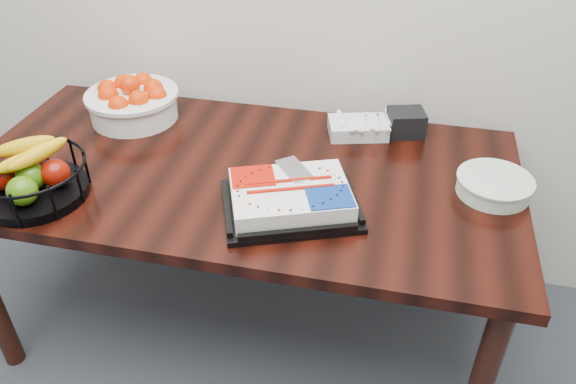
% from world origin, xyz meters
% --- Properties ---
extents(table, '(1.80, 0.90, 0.75)m').
position_xyz_m(table, '(0.00, 2.00, 0.66)').
color(table, black).
rests_on(table, ground).
extents(cake_tray, '(0.48, 0.43, 0.08)m').
position_xyz_m(cake_tray, '(0.21, 1.83, 0.79)').
color(cake_tray, black).
rests_on(cake_tray, table).
extents(tangerine_bowl, '(0.34, 0.34, 0.22)m').
position_xyz_m(tangerine_bowl, '(-0.49, 2.24, 0.84)').
color(tangerine_bowl, white).
rests_on(tangerine_bowl, table).
extents(fruit_basket, '(0.33, 0.33, 0.18)m').
position_xyz_m(fruit_basket, '(-0.56, 1.71, 0.82)').
color(fruit_basket, black).
rests_on(fruit_basket, table).
extents(plate_stack, '(0.23, 0.23, 0.06)m').
position_xyz_m(plate_stack, '(0.80, 2.04, 0.78)').
color(plate_stack, white).
rests_on(plate_stack, table).
extents(fork_bag, '(0.23, 0.18, 0.06)m').
position_xyz_m(fork_bag, '(0.35, 2.31, 0.78)').
color(fork_bag, silver).
rests_on(fork_bag, table).
extents(napkin_box, '(0.15, 0.14, 0.09)m').
position_xyz_m(napkin_box, '(0.51, 2.35, 0.79)').
color(napkin_box, black).
rests_on(napkin_box, table).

